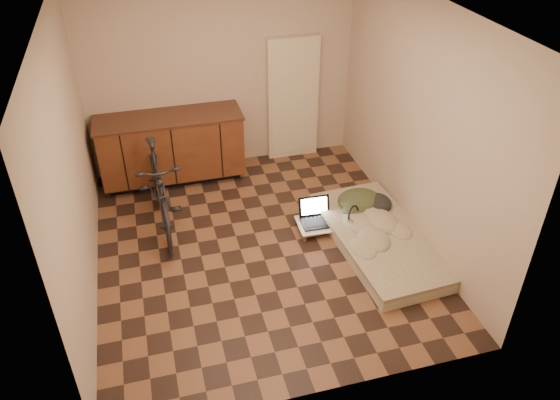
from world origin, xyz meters
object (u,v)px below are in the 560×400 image
object	(u,v)px
bicycle	(159,185)
laptop	(316,217)
futon	(379,238)
lap_desk	(324,223)

from	to	relation	value
bicycle	laptop	xyz separation A→B (m)	(1.71, -0.53, -0.39)
laptop	bicycle	bearing A→B (deg)	164.64
futon	bicycle	bearing A→B (deg)	152.58
laptop	lap_desk	bearing A→B (deg)	-31.62
bicycle	laptop	size ratio (longest dim) A/B	4.49
futon	laptop	distance (m)	0.76
futon	laptop	bearing A→B (deg)	136.63
bicycle	futon	world-z (taller)	bicycle
futon	laptop	world-z (taller)	laptop
bicycle	laptop	distance (m)	1.83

